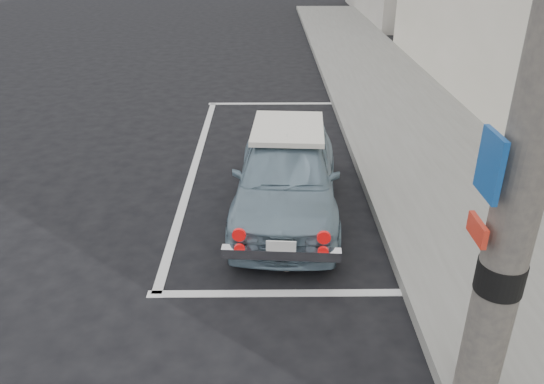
{
  "coord_description": "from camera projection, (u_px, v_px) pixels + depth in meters",
  "views": [
    {
      "loc": [
        0.32,
        -5.21,
        3.62
      ],
      "look_at": [
        0.38,
        0.51,
        0.75
      ],
      "focal_mm": 35.0,
      "sensor_mm": 36.0,
      "label": 1
    }
  ],
  "objects": [
    {
      "name": "pline_side",
      "position": [
        195.0,
        166.0,
        8.95
      ],
      "size": [
        0.12,
        7.0,
        0.01
      ],
      "primitive_type": "cube",
      "color": "silver",
      "rests_on": "ground"
    },
    {
      "name": "sidewalk",
      "position": [
        456.0,
        187.0,
        8.06
      ],
      "size": [
        2.8,
        40.0,
        0.15
      ],
      "primitive_type": "cube",
      "color": "slate",
      "rests_on": "ground"
    },
    {
      "name": "ground",
      "position": [
        240.0,
        268.0,
        6.27
      ],
      "size": [
        80.0,
        80.0,
        0.0
      ],
      "primitive_type": "plane",
      "color": "black",
      "rests_on": "ground"
    },
    {
      "name": "pline_front",
      "position": [
        274.0,
        104.0,
        12.09
      ],
      "size": [
        3.0,
        0.12,
        0.01
      ],
      "primitive_type": "cube",
      "color": "silver",
      "rests_on": "ground"
    },
    {
      "name": "pline_rear",
      "position": [
        284.0,
        293.0,
        5.83
      ],
      "size": [
        3.0,
        0.12,
        0.01
      ],
      "primitive_type": "cube",
      "color": "silver",
      "rests_on": "ground"
    },
    {
      "name": "retro_coupe",
      "position": [
        287.0,
        173.0,
        7.27
      ],
      "size": [
        1.63,
        3.56,
        1.18
      ],
      "rotation": [
        0.0,
        0.0,
        -0.07
      ],
      "color": "#7794A5",
      "rests_on": "ground"
    },
    {
      "name": "cat",
      "position": [
        286.0,
        262.0,
        6.2
      ],
      "size": [
        0.27,
        0.43,
        0.24
      ],
      "rotation": [
        0.0,
        0.0,
        0.29
      ],
      "color": "#736257",
      "rests_on": "ground"
    }
  ]
}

